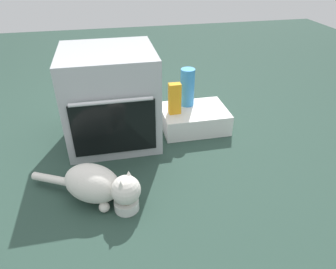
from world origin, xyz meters
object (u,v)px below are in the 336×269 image
(food_bowl, at_px, (127,204))
(water_bottle, at_px, (187,87))
(oven, at_px, (111,97))
(juice_carton, at_px, (175,99))
(cat, at_px, (99,185))
(pantry_cabinet, at_px, (194,118))

(food_bowl, distance_m, water_bottle, 1.09)
(oven, bearing_deg, juice_carton, 0.12)
(oven, bearing_deg, water_bottle, 11.33)
(food_bowl, xyz_separation_m, cat, (-0.14, 0.09, 0.09))
(juice_carton, bearing_deg, cat, -131.16)
(cat, bearing_deg, water_bottle, 79.76)
(oven, bearing_deg, food_bowl, -88.48)
(oven, xyz_separation_m, pantry_cabinet, (0.63, 0.02, -0.26))
(food_bowl, bearing_deg, water_bottle, 56.83)
(oven, xyz_separation_m, cat, (-0.12, -0.67, -0.21))
(oven, bearing_deg, pantry_cabinet, 2.24)
(pantry_cabinet, xyz_separation_m, cat, (-0.76, -0.70, 0.04))
(cat, relative_size, water_bottle, 2.13)
(juice_carton, bearing_deg, food_bowl, -120.36)
(oven, bearing_deg, cat, -100.29)
(pantry_cabinet, xyz_separation_m, juice_carton, (-0.17, -0.02, 0.20))
(oven, distance_m, water_bottle, 0.61)
(food_bowl, bearing_deg, cat, 148.04)
(oven, distance_m, food_bowl, 0.82)
(food_bowl, relative_size, cat, 0.22)
(water_bottle, bearing_deg, cat, -132.20)
(oven, relative_size, water_bottle, 2.27)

